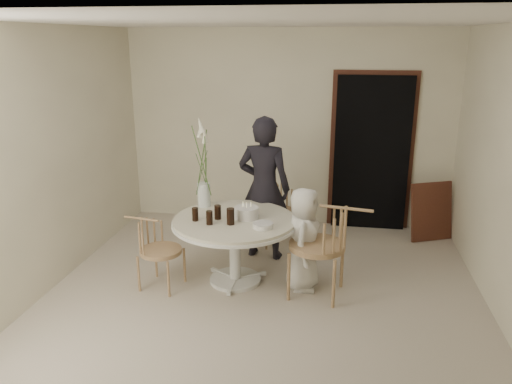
% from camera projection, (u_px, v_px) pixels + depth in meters
% --- Properties ---
extents(ground, '(4.50, 4.50, 0.00)m').
position_uv_depth(ground, '(263.00, 294.00, 5.20)').
color(ground, beige).
rests_on(ground, ground).
extents(room_shell, '(4.50, 4.50, 4.50)m').
position_uv_depth(room_shell, '(264.00, 142.00, 4.72)').
color(room_shell, white).
rests_on(room_shell, ground).
extents(doorway, '(1.00, 0.10, 2.10)m').
position_uv_depth(doorway, '(371.00, 154.00, 6.78)').
color(doorway, black).
rests_on(doorway, ground).
extents(door_trim, '(1.12, 0.03, 2.22)m').
position_uv_depth(door_trim, '(371.00, 149.00, 6.80)').
color(door_trim, '#582A1E').
rests_on(door_trim, ground).
extents(table, '(1.33, 1.33, 0.73)m').
position_uv_depth(table, '(235.00, 229.00, 5.31)').
color(table, silver).
rests_on(table, ground).
extents(picture_frame, '(0.60, 0.39, 0.77)m').
position_uv_depth(picture_frame, '(431.00, 211.00, 6.54)').
color(picture_frame, '#582A1E').
rests_on(picture_frame, ground).
extents(chair_far, '(0.53, 0.55, 0.79)m').
position_uv_depth(chair_far, '(276.00, 203.00, 6.47)').
color(chair_far, tan).
rests_on(chair_far, ground).
extents(chair_right, '(0.65, 0.61, 1.00)m').
position_uv_depth(chair_right, '(331.00, 238.00, 4.99)').
color(chair_right, tan).
rests_on(chair_right, ground).
extents(chair_left, '(0.50, 0.47, 0.77)m').
position_uv_depth(chair_left, '(151.00, 242.00, 5.26)').
color(chair_left, tan).
rests_on(chair_left, ground).
extents(girl, '(0.68, 0.49, 1.72)m').
position_uv_depth(girl, '(264.00, 188.00, 5.89)').
color(girl, black).
rests_on(girl, ground).
extents(boy, '(0.38, 0.56, 1.11)m').
position_uv_depth(boy, '(303.00, 239.00, 5.19)').
color(boy, silver).
rests_on(boy, ground).
extents(birthday_cake, '(0.26, 0.26, 0.17)m').
position_uv_depth(birthday_cake, '(246.00, 213.00, 5.27)').
color(birthday_cake, silver).
rests_on(birthday_cake, table).
extents(cola_tumbler_a, '(0.07, 0.07, 0.14)m').
position_uv_depth(cola_tumbler_a, '(209.00, 218.00, 5.09)').
color(cola_tumbler_a, black).
rests_on(cola_tumbler_a, table).
extents(cola_tumbler_b, '(0.10, 0.10, 0.17)m').
position_uv_depth(cola_tumbler_b, '(231.00, 216.00, 5.09)').
color(cola_tumbler_b, black).
rests_on(cola_tumbler_b, table).
extents(cola_tumbler_c, '(0.08, 0.08, 0.14)m').
position_uv_depth(cola_tumbler_c, '(195.00, 214.00, 5.20)').
color(cola_tumbler_c, black).
rests_on(cola_tumbler_c, table).
extents(cola_tumbler_d, '(0.09, 0.09, 0.15)m').
position_uv_depth(cola_tumbler_d, '(218.00, 212.00, 5.25)').
color(cola_tumbler_d, black).
rests_on(cola_tumbler_d, table).
extents(plate_stack, '(0.24, 0.24, 0.05)m').
position_uv_depth(plate_stack, '(263.00, 225.00, 5.01)').
color(plate_stack, silver).
rests_on(plate_stack, table).
extents(flower_vase, '(0.15, 0.15, 1.02)m').
position_uv_depth(flower_vase, '(203.00, 176.00, 5.57)').
color(flower_vase, silver).
rests_on(flower_vase, table).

